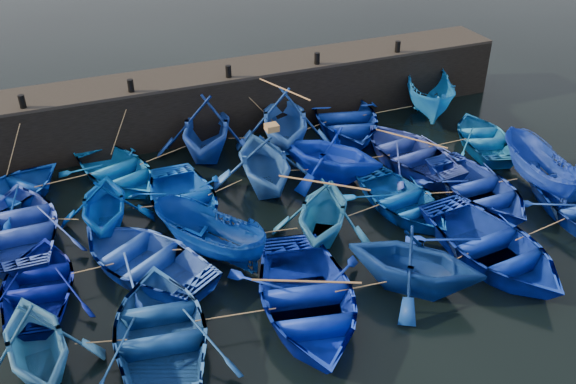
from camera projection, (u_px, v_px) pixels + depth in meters
name	position (u px, v px, depth m)	size (l,w,h in m)	color
ground	(327.00, 260.00, 20.24)	(120.00, 120.00, 0.00)	black
quay_wall	(224.00, 100.00, 27.84)	(26.00, 2.50, 2.50)	black
quay_top	(222.00, 71.00, 27.15)	(26.00, 2.50, 0.12)	black
bollard_0	(22.00, 102.00, 23.68)	(0.24, 0.24, 0.50)	black
bollard_1	(131.00, 86.00, 24.98)	(0.24, 0.24, 0.50)	black
bollard_2	(228.00, 71.00, 26.28)	(0.24, 0.24, 0.50)	black
bollard_3	(317.00, 58.00, 27.58)	(0.24, 0.24, 0.50)	black
bollard_4	(398.00, 47.00, 28.88)	(0.24, 0.24, 0.50)	black
boat_0	(8.00, 194.00, 22.70)	(3.34, 4.67, 0.97)	#043098
boat_1	(116.00, 170.00, 24.12)	(3.37, 4.71, 0.98)	blue
boat_2	(206.00, 127.00, 25.58)	(4.08, 4.73, 2.49)	navy
boat_3	(284.00, 118.00, 26.24)	(4.08, 4.74, 2.49)	blue
boat_4	(345.00, 118.00, 27.82)	(4.09, 5.72, 1.19)	navy
boat_5	(430.00, 94.00, 29.01)	(1.94, 5.16, 2.00)	blue
boat_6	(21.00, 225.00, 20.95)	(3.72, 5.20, 1.08)	#1F39AB
boat_7	(104.00, 203.00, 21.28)	(3.16, 3.66, 1.93)	#003AA1
boat_8	(184.00, 201.00, 22.23)	(3.48, 4.86, 1.01)	blue
boat_9	(265.00, 161.00, 23.36)	(3.81, 4.42, 2.33)	#1C4C94
boat_10	(330.00, 152.00, 24.05)	(3.60, 4.17, 2.20)	#0624C6
boat_11	(410.00, 151.00, 25.31)	(3.68, 5.14, 1.07)	navy
boat_12	(484.00, 137.00, 26.55)	(3.10, 4.33, 0.90)	#1263B0
boat_13	(40.00, 284.00, 18.55)	(3.14, 4.39, 0.91)	#000A72
boat_14	(144.00, 257.00, 19.50)	(3.67, 5.13, 1.06)	blue
boat_15	(209.00, 236.00, 19.95)	(1.56, 4.15, 1.61)	navy
boat_16	(323.00, 210.00, 20.83)	(3.32, 3.85, 2.02)	#226DAF
boat_17	(403.00, 201.00, 22.34)	(3.20, 4.48, 0.93)	#05419D
boat_18	(478.00, 188.00, 22.99)	(3.51, 4.91, 1.02)	navy
boat_19	(538.00, 168.00, 23.61)	(1.56, 4.13, 1.60)	navy
boat_20	(34.00, 342.00, 15.87)	(3.18, 3.69, 1.94)	#27659A
boat_21	(162.00, 330.00, 16.80)	(3.77, 5.27, 1.09)	navy
boat_22	(306.00, 299.00, 17.79)	(4.09, 5.71, 1.19)	#0924B4
boat_23	(415.00, 260.00, 18.50)	(3.47, 4.03, 2.12)	navy
boat_24	(492.00, 246.00, 19.91)	(3.97, 5.55, 1.15)	#062291
wooden_crate	(272.00, 127.00, 22.79)	(0.45, 0.42, 0.24)	olive
mooring_ropes	(273.00, 163.00, 23.79)	(18.12, 11.76, 2.10)	tan
loose_oars	(334.00, 163.00, 22.08)	(9.60, 11.88, 1.49)	#99724C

